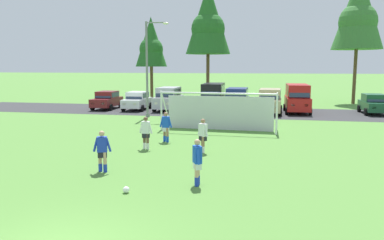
{
  "coord_description": "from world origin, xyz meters",
  "views": [
    {
      "loc": [
        4.58,
        -7.15,
        4.13
      ],
      "look_at": [
        0.82,
        10.79,
        1.55
      ],
      "focal_mm": 35.88,
      "sensor_mm": 36.0,
      "label": 1
    }
  ],
  "objects_px": {
    "player_midfield_center": "(102,151)",
    "parked_car_slot_center_left": "(168,98)",
    "soccer_ball": "(126,190)",
    "soccer_goal": "(219,110)",
    "player_defender_far": "(197,162)",
    "parked_car_slot_center": "(213,96)",
    "parked_car_slot_far_left": "(107,100)",
    "parked_car_slot_right": "(270,101)",
    "player_winger_left": "(166,127)",
    "player_striker_near": "(146,133)",
    "parked_car_slot_center_right": "(237,100)",
    "parked_car_slot_end": "(374,104)",
    "parked_car_slot_left": "(137,101)",
    "player_winger_right": "(203,136)",
    "parked_car_slot_far_right": "(297,98)",
    "street_lamp": "(149,68)"
  },
  "relations": [
    {
      "from": "player_midfield_center",
      "to": "parked_car_slot_center_left",
      "type": "bearing_deg",
      "value": 98.31
    },
    {
      "from": "parked_car_slot_center_left",
      "to": "soccer_ball",
      "type": "bearing_deg",
      "value": -78.05
    },
    {
      "from": "soccer_goal",
      "to": "player_defender_far",
      "type": "bearing_deg",
      "value": -85.86
    },
    {
      "from": "parked_car_slot_center_left",
      "to": "parked_car_slot_center",
      "type": "bearing_deg",
      "value": 12.37
    },
    {
      "from": "parked_car_slot_far_left",
      "to": "parked_car_slot_right",
      "type": "xyz_separation_m",
      "value": [
        15.45,
        -0.52,
        0.24
      ]
    },
    {
      "from": "soccer_ball",
      "to": "player_winger_left",
      "type": "distance_m",
      "value": 8.64
    },
    {
      "from": "player_defender_far",
      "to": "soccer_ball",
      "type": "bearing_deg",
      "value": -148.64
    },
    {
      "from": "player_midfield_center",
      "to": "player_defender_far",
      "type": "height_order",
      "value": "same"
    },
    {
      "from": "soccer_goal",
      "to": "player_defender_far",
      "type": "xyz_separation_m",
      "value": [
        0.85,
        -11.71,
        -0.47
      ]
    },
    {
      "from": "player_winger_left",
      "to": "parked_car_slot_far_left",
      "type": "relative_size",
      "value": 0.39
    },
    {
      "from": "soccer_ball",
      "to": "player_striker_near",
      "type": "bearing_deg",
      "value": 103.06
    },
    {
      "from": "player_striker_near",
      "to": "parked_car_slot_far_left",
      "type": "bearing_deg",
      "value": 119.96
    },
    {
      "from": "parked_car_slot_center_left",
      "to": "parked_car_slot_center_right",
      "type": "relative_size",
      "value": 1.0
    },
    {
      "from": "player_defender_far",
      "to": "parked_car_slot_end",
      "type": "distance_m",
      "value": 25.51
    },
    {
      "from": "parked_car_slot_left",
      "to": "parked_car_slot_far_left",
      "type": "bearing_deg",
      "value": 178.38
    },
    {
      "from": "soccer_goal",
      "to": "player_winger_left",
      "type": "height_order",
      "value": "soccer_goal"
    },
    {
      "from": "player_midfield_center",
      "to": "parked_car_slot_right",
      "type": "bearing_deg",
      "value": 72.84
    },
    {
      "from": "player_defender_far",
      "to": "parked_car_slot_far_left",
      "type": "height_order",
      "value": "parked_car_slot_far_left"
    },
    {
      "from": "player_striker_near",
      "to": "parked_car_slot_end",
      "type": "distance_m",
      "value": 23.06
    },
    {
      "from": "soccer_goal",
      "to": "parked_car_slot_end",
      "type": "relative_size",
      "value": 1.78
    },
    {
      "from": "player_winger_right",
      "to": "parked_car_slot_center",
      "type": "xyz_separation_m",
      "value": [
        -2.21,
        17.74,
        0.52
      ]
    },
    {
      "from": "parked_car_slot_far_right",
      "to": "parked_car_slot_center_left",
      "type": "bearing_deg",
      "value": -177.45
    },
    {
      "from": "parked_car_slot_far_right",
      "to": "street_lamp",
      "type": "bearing_deg",
      "value": -155.28
    },
    {
      "from": "street_lamp",
      "to": "parked_car_slot_end",
      "type": "bearing_deg",
      "value": 17.98
    },
    {
      "from": "player_striker_near",
      "to": "parked_car_slot_right",
      "type": "height_order",
      "value": "parked_car_slot_right"
    },
    {
      "from": "parked_car_slot_center_right",
      "to": "soccer_ball",
      "type": "bearing_deg",
      "value": -93.71
    },
    {
      "from": "parked_car_slot_center_right",
      "to": "parked_car_slot_far_right",
      "type": "xyz_separation_m",
      "value": [
        5.3,
        0.59,
        0.23
      ]
    },
    {
      "from": "soccer_goal",
      "to": "parked_car_slot_center_left",
      "type": "bearing_deg",
      "value": 121.2
    },
    {
      "from": "parked_car_slot_far_left",
      "to": "street_lamp",
      "type": "distance_m",
      "value": 8.19
    },
    {
      "from": "parked_car_slot_far_right",
      "to": "player_winger_right",
      "type": "bearing_deg",
      "value": -107.27
    },
    {
      "from": "player_midfield_center",
      "to": "parked_car_slot_end",
      "type": "xyz_separation_m",
      "value": [
        15.13,
        22.01,
        0.05
      ]
    },
    {
      "from": "player_winger_right",
      "to": "player_defender_far",
      "type": "bearing_deg",
      "value": -81.93
    },
    {
      "from": "player_midfield_center",
      "to": "parked_car_slot_far_left",
      "type": "height_order",
      "value": "parked_car_slot_far_left"
    },
    {
      "from": "player_midfield_center",
      "to": "parked_car_slot_center_right",
      "type": "relative_size",
      "value": 0.36
    },
    {
      "from": "soccer_goal",
      "to": "street_lamp",
      "type": "distance_m",
      "value": 8.71
    },
    {
      "from": "soccer_ball",
      "to": "player_midfield_center",
      "type": "distance_m",
      "value": 2.98
    },
    {
      "from": "player_midfield_center",
      "to": "player_striker_near",
      "type": "bearing_deg",
      "value": 85.62
    },
    {
      "from": "player_defender_far",
      "to": "player_midfield_center",
      "type": "bearing_deg",
      "value": 166.84
    },
    {
      "from": "player_winger_left",
      "to": "parked_car_slot_left",
      "type": "bearing_deg",
      "value": 115.48
    },
    {
      "from": "parked_car_slot_center_left",
      "to": "soccer_goal",
      "type": "bearing_deg",
      "value": -58.8
    },
    {
      "from": "parked_car_slot_center_right",
      "to": "parked_car_slot_far_right",
      "type": "bearing_deg",
      "value": 6.38
    },
    {
      "from": "player_midfield_center",
      "to": "soccer_goal",
      "type": "bearing_deg",
      "value": 73.82
    },
    {
      "from": "parked_car_slot_far_left",
      "to": "parked_car_slot_center_left",
      "type": "relative_size",
      "value": 0.92
    },
    {
      "from": "parked_car_slot_left",
      "to": "parked_car_slot_end",
      "type": "xyz_separation_m",
      "value": [
        21.19,
        1.28,
        0.0
      ]
    },
    {
      "from": "soccer_ball",
      "to": "parked_car_slot_right",
      "type": "height_order",
      "value": "parked_car_slot_right"
    },
    {
      "from": "parked_car_slot_center_left",
      "to": "player_defender_far",
      "type": "bearing_deg",
      "value": -72.2
    },
    {
      "from": "soccer_goal",
      "to": "parked_car_slot_center",
      "type": "height_order",
      "value": "soccer_goal"
    },
    {
      "from": "soccer_goal",
      "to": "player_winger_left",
      "type": "xyz_separation_m",
      "value": [
        -2.32,
        -4.45,
        -0.47
      ]
    },
    {
      "from": "parked_car_slot_center",
      "to": "soccer_ball",
      "type": "bearing_deg",
      "value": -88.08
    },
    {
      "from": "player_winger_left",
      "to": "street_lamp",
      "type": "bearing_deg",
      "value": 112.93
    }
  ]
}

